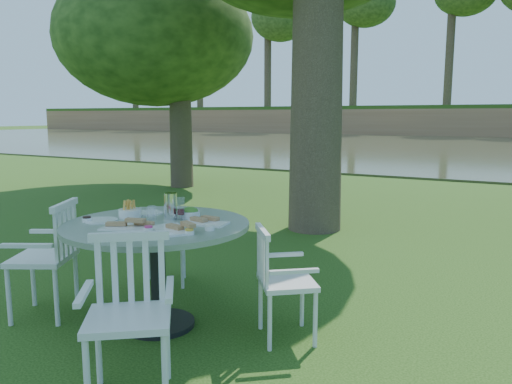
# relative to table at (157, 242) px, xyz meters

# --- Properties ---
(ground) EXTENTS (140.00, 140.00, 0.00)m
(ground) POSITION_rel_table_xyz_m (-0.09, 1.55, -0.69)
(ground) COLOR #17370B
(ground) RESTS_ON ground
(table) EXTENTS (1.45, 1.45, 0.85)m
(table) POSITION_rel_table_xyz_m (0.00, 0.00, 0.00)
(table) COLOR black
(table) RESTS_ON ground
(chair_ne) EXTENTS (0.58, 0.59, 0.85)m
(chair_ne) POSITION_rel_table_xyz_m (0.92, 0.25, -0.19)
(chair_ne) COLOR silver
(chair_ne) RESTS_ON ground
(chair_nw) EXTENTS (0.56, 0.55, 0.81)m
(chair_nw) POSITION_rel_table_xyz_m (-0.57, 0.76, -0.21)
(chair_nw) COLOR silver
(chair_nw) RESTS_ON ground
(chair_sw) EXTENTS (0.64, 0.65, 0.97)m
(chair_sw) POSITION_rel_table_xyz_m (-0.90, -0.25, -0.12)
(chair_sw) COLOR silver
(chair_sw) RESTS_ON ground
(chair_se) EXTENTS (0.66, 0.66, 0.96)m
(chair_se) POSITION_rel_table_xyz_m (0.47, -0.81, -0.13)
(chair_se) COLOR silver
(chair_se) RESTS_ON ground
(tableware) EXTENTS (1.10, 0.80, 0.21)m
(tableware) POSITION_rel_table_xyz_m (-0.04, 0.06, 0.20)
(tableware) COLOR white
(tableware) RESTS_ON table
(river) EXTENTS (100.00, 28.00, 0.12)m
(river) POSITION_rel_table_xyz_m (-0.09, 24.55, -0.69)
(river) COLOR #373B22
(river) RESTS_ON ground
(far_bank) EXTENTS (100.00, 18.00, 15.20)m
(far_bank) POSITION_rel_table_xyz_m (0.19, 42.67, 6.55)
(far_bank) COLOR #8B5F41
(far_bank) RESTS_ON ground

